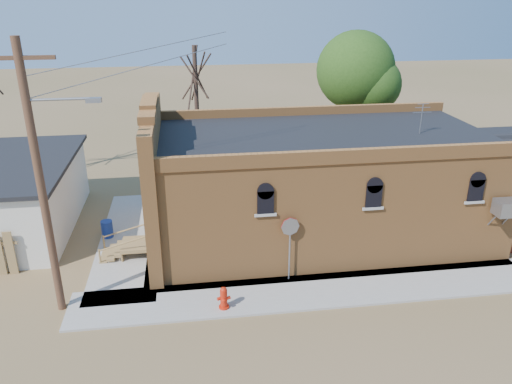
{
  "coord_description": "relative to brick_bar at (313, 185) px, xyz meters",
  "views": [
    {
      "loc": [
        -3.64,
        -14.0,
        10.19
      ],
      "look_at": [
        -0.91,
        4.91,
        2.4
      ],
      "focal_mm": 35.0,
      "sensor_mm": 36.0,
      "label": 1
    }
  ],
  "objects": [
    {
      "name": "ground",
      "position": [
        -1.64,
        -5.49,
        -2.34
      ],
      "size": [
        120.0,
        120.0,
        0.0
      ],
      "primitive_type": "plane",
      "color": "brown",
      "rests_on": "ground"
    },
    {
      "name": "sidewalk_south",
      "position": [
        -0.14,
        -4.59,
        -2.3
      ],
      "size": [
        19.0,
        2.2,
        0.08
      ],
      "primitive_type": "cube",
      "color": "#9E9991",
      "rests_on": "ground"
    },
    {
      "name": "sidewalk_west",
      "position": [
        -7.94,
        0.51,
        -2.3
      ],
      "size": [
        2.6,
        10.0,
        0.08
      ],
      "primitive_type": "cube",
      "color": "#9E9991",
      "rests_on": "ground"
    },
    {
      "name": "brick_bar",
      "position": [
        0.0,
        0.0,
        0.0
      ],
      "size": [
        16.4,
        7.97,
        6.3
      ],
      "color": "#BA7439",
      "rests_on": "ground"
    },
    {
      "name": "utility_pole",
      "position": [
        -9.79,
        -4.29,
        2.43
      ],
      "size": [
        3.12,
        0.26,
        9.0
      ],
      "color": "#4B311E",
      "rests_on": "ground"
    },
    {
      "name": "tree_bare_near",
      "position": [
        -4.64,
        7.51,
        3.62
      ],
      "size": [
        2.8,
        2.8,
        7.65
      ],
      "color": "#443027",
      "rests_on": "ground"
    },
    {
      "name": "tree_leafy",
      "position": [
        4.36,
        8.01,
        3.59
      ],
      "size": [
        4.4,
        4.4,
        8.15
      ],
      "color": "#443027",
      "rests_on": "ground"
    },
    {
      "name": "fire_hydrant",
      "position": [
        -4.33,
        -5.18,
        -1.86
      ],
      "size": [
        0.48,
        0.47,
        0.81
      ],
      "rotation": [
        0.0,
        0.0,
        0.42
      ],
      "color": "red",
      "rests_on": "sidewalk_south"
    },
    {
      "name": "stop_sign",
      "position": [
        -1.76,
        -3.69,
        -0.32
      ],
      "size": [
        0.69,
        0.16,
        2.53
      ],
      "rotation": [
        0.0,
        0.0,
        -0.26
      ],
      "color": "gray",
      "rests_on": "sidewalk_south"
    },
    {
      "name": "trash_barrel",
      "position": [
        -8.94,
        0.82,
        -1.88
      ],
      "size": [
        0.52,
        0.52,
        0.76
      ],
      "primitive_type": "cylinder",
      "rotation": [
        0.0,
        0.0,
        0.05
      ],
      "color": "navy",
      "rests_on": "sidewalk_west"
    }
  ]
}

